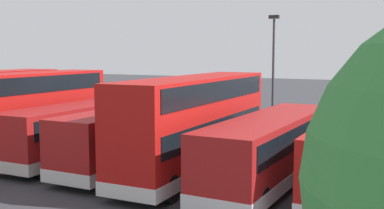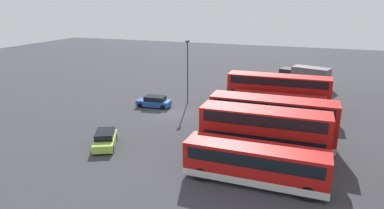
{
  "view_description": "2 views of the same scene",
  "coord_description": "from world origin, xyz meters",
  "px_view_note": "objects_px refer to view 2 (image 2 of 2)",
  "views": [
    {
      "loc": [
        -14.99,
        31.42,
        5.68
      ],
      "look_at": [
        0.25,
        1.56,
        1.99
      ],
      "focal_mm": 44.22,
      "sensor_mm": 36.0,
      "label": 1
    },
    {
      "loc": [
        35.37,
        15.66,
        12.95
      ],
      "look_at": [
        0.48,
        2.81,
        1.58
      ],
      "focal_mm": 31.62,
      "sensor_mm": 36.0,
      "label": 2
    }
  ],
  "objects_px": {
    "bus_double_decker_seventh": "(263,134)",
    "box_truck_blue": "(305,76)",
    "car_small_green": "(154,102)",
    "bus_single_deck_near_end": "(281,85)",
    "lamp_post_tall": "(188,67)",
    "bus_single_deck_second": "(283,92)",
    "bus_single_deck_fourth": "(277,106)",
    "bus_single_deck_fifth": "(271,116)",
    "bus_double_decker_third": "(278,92)",
    "bus_double_decker_sixth": "(272,120)",
    "bus_single_deck_far_end": "(255,163)",
    "car_hatchback_silver": "(105,139)"
  },
  "relations": [
    {
      "from": "bus_double_decker_seventh",
      "to": "box_truck_blue",
      "type": "height_order",
      "value": "bus_double_decker_seventh"
    },
    {
      "from": "box_truck_blue",
      "to": "car_small_green",
      "type": "relative_size",
      "value": 1.8
    },
    {
      "from": "bus_single_deck_near_end",
      "to": "lamp_post_tall",
      "type": "xyz_separation_m",
      "value": [
        7.18,
        -11.35,
        3.16
      ]
    },
    {
      "from": "bus_single_deck_second",
      "to": "bus_single_deck_fourth",
      "type": "distance_m",
      "value": 6.94
    },
    {
      "from": "box_truck_blue",
      "to": "lamp_post_tall",
      "type": "relative_size",
      "value": 0.96
    },
    {
      "from": "bus_single_deck_fifth",
      "to": "lamp_post_tall",
      "type": "distance_m",
      "value": 14.0
    },
    {
      "from": "bus_double_decker_third",
      "to": "bus_double_decker_seventh",
      "type": "bearing_deg",
      "value": 1.88
    },
    {
      "from": "bus_double_decker_sixth",
      "to": "car_small_green",
      "type": "bearing_deg",
      "value": -114.2
    },
    {
      "from": "bus_single_deck_fifth",
      "to": "bus_double_decker_sixth",
      "type": "xyz_separation_m",
      "value": [
        3.72,
        0.5,
        0.83
      ]
    },
    {
      "from": "bus_single_deck_fourth",
      "to": "car_small_green",
      "type": "xyz_separation_m",
      "value": [
        0.28,
        -15.28,
        -0.92
      ]
    },
    {
      "from": "box_truck_blue",
      "to": "bus_single_deck_far_end",
      "type": "bearing_deg",
      "value": -3.8
    },
    {
      "from": "bus_single_deck_fourth",
      "to": "box_truck_blue",
      "type": "distance_m",
      "value": 17.78
    },
    {
      "from": "box_truck_blue",
      "to": "lamp_post_tall",
      "type": "height_order",
      "value": "lamp_post_tall"
    },
    {
      "from": "bus_single_deck_second",
      "to": "bus_single_deck_far_end",
      "type": "xyz_separation_m",
      "value": [
        21.7,
        0.17,
        -0.0
      ]
    },
    {
      "from": "bus_double_decker_seventh",
      "to": "car_small_green",
      "type": "xyz_separation_m",
      "value": [
        -10.62,
        -15.38,
        -1.75
      ]
    },
    {
      "from": "box_truck_blue",
      "to": "car_hatchback_silver",
      "type": "relative_size",
      "value": 1.78
    },
    {
      "from": "bus_single_deck_far_end",
      "to": "car_small_green",
      "type": "distance_m",
      "value": 21.16
    },
    {
      "from": "car_hatchback_silver",
      "to": "bus_single_deck_fifth",
      "type": "bearing_deg",
      "value": 124.1
    },
    {
      "from": "bus_single_deck_near_end",
      "to": "bus_double_decker_third",
      "type": "relative_size",
      "value": 0.92
    },
    {
      "from": "bus_double_decker_seventh",
      "to": "car_hatchback_silver",
      "type": "relative_size",
      "value": 2.38
    },
    {
      "from": "bus_double_decker_sixth",
      "to": "car_small_green",
      "type": "xyz_separation_m",
      "value": [
        -7.0,
        -15.57,
        -1.75
      ]
    },
    {
      "from": "bus_double_decker_sixth",
      "to": "car_small_green",
      "type": "distance_m",
      "value": 17.16
    },
    {
      "from": "bus_double_decker_seventh",
      "to": "bus_single_deck_far_end",
      "type": "xyz_separation_m",
      "value": [
        3.85,
        0.02,
        -0.83
      ]
    },
    {
      "from": "bus_double_decker_third",
      "to": "bus_single_deck_fifth",
      "type": "distance_m",
      "value": 6.76
    },
    {
      "from": "bus_single_deck_second",
      "to": "bus_double_decker_sixth",
      "type": "height_order",
      "value": "bus_double_decker_sixth"
    },
    {
      "from": "bus_single_deck_fifth",
      "to": "box_truck_blue",
      "type": "distance_m",
      "value": 21.33
    },
    {
      "from": "bus_single_deck_fifth",
      "to": "car_small_green",
      "type": "height_order",
      "value": "bus_single_deck_fifth"
    },
    {
      "from": "lamp_post_tall",
      "to": "bus_single_deck_near_end",
      "type": "bearing_deg",
      "value": 122.32
    },
    {
      "from": "bus_double_decker_third",
      "to": "box_truck_blue",
      "type": "distance_m",
      "value": 14.74
    },
    {
      "from": "bus_single_deck_fourth",
      "to": "bus_double_decker_seventh",
      "type": "height_order",
      "value": "bus_double_decker_seventh"
    },
    {
      "from": "bus_single_deck_fifth",
      "to": "box_truck_blue",
      "type": "xyz_separation_m",
      "value": [
        -21.19,
        2.48,
        0.09
      ]
    },
    {
      "from": "bus_single_deck_far_end",
      "to": "car_hatchback_silver",
      "type": "distance_m",
      "value": 14.33
    },
    {
      "from": "bus_single_deck_fifth",
      "to": "bus_single_deck_near_end",
      "type": "bearing_deg",
      "value": -178.02
    },
    {
      "from": "bus_single_deck_far_end",
      "to": "bus_single_deck_second",
      "type": "bearing_deg",
      "value": -179.56
    },
    {
      "from": "bus_double_decker_seventh",
      "to": "car_small_green",
      "type": "distance_m",
      "value": 18.77
    },
    {
      "from": "lamp_post_tall",
      "to": "car_small_green",
      "type": "bearing_deg",
      "value": -42.7
    },
    {
      "from": "box_truck_blue",
      "to": "bus_double_decker_seventh",
      "type": "bearing_deg",
      "value": -4.36
    },
    {
      "from": "lamp_post_tall",
      "to": "bus_double_decker_seventh",
      "type": "bearing_deg",
      "value": 40.66
    },
    {
      "from": "bus_single_deck_second",
      "to": "lamp_post_tall",
      "type": "xyz_separation_m",
      "value": [
        3.71,
        -11.99,
        3.16
      ]
    },
    {
      "from": "car_small_green",
      "to": "lamp_post_tall",
      "type": "bearing_deg",
      "value": 137.3
    },
    {
      "from": "bus_single_deck_near_end",
      "to": "car_small_green",
      "type": "bearing_deg",
      "value": -53.76
    },
    {
      "from": "bus_single_deck_near_end",
      "to": "box_truck_blue",
      "type": "relative_size",
      "value": 1.4
    },
    {
      "from": "bus_single_deck_fifth",
      "to": "box_truck_blue",
      "type": "bearing_deg",
      "value": 173.33
    },
    {
      "from": "car_small_green",
      "to": "car_hatchback_silver",
      "type": "bearing_deg",
      "value": 5.49
    },
    {
      "from": "bus_single_deck_near_end",
      "to": "lamp_post_tall",
      "type": "distance_m",
      "value": 13.8
    },
    {
      "from": "bus_single_deck_second",
      "to": "bus_single_deck_fifth",
      "type": "height_order",
      "value": "same"
    },
    {
      "from": "bus_double_decker_third",
      "to": "bus_single_deck_fourth",
      "type": "bearing_deg",
      "value": 6.56
    },
    {
      "from": "car_hatchback_silver",
      "to": "car_small_green",
      "type": "bearing_deg",
      "value": -174.51
    },
    {
      "from": "bus_single_deck_far_end",
      "to": "car_small_green",
      "type": "bearing_deg",
      "value": -133.22
    },
    {
      "from": "bus_double_decker_seventh",
      "to": "bus_single_deck_far_end",
      "type": "height_order",
      "value": "bus_double_decker_seventh"
    }
  ]
}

